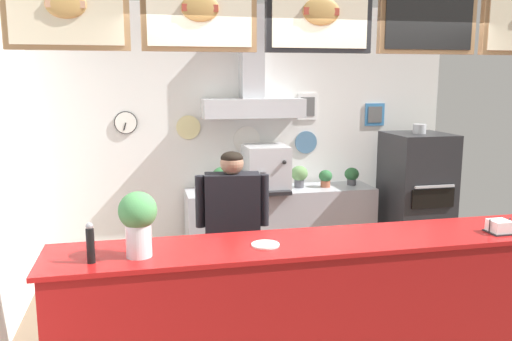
# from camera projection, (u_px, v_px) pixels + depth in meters

# --- Properties ---
(back_wall_assembly) EXTENTS (4.65, 2.49, 2.91)m
(back_wall_assembly) POSITION_uv_depth(u_px,v_px,m) (250.00, 129.00, 5.75)
(back_wall_assembly) COLOR gray
(back_wall_assembly) RESTS_ON ground_plane
(service_counter) EXTENTS (3.59, 0.60, 1.08)m
(service_counter) POSITION_uv_depth(u_px,v_px,m) (327.00, 317.00, 3.53)
(service_counter) COLOR maroon
(service_counter) RESTS_ON ground_plane
(back_prep_counter) EXTENTS (2.05, 0.52, 0.93)m
(back_prep_counter) POSITION_uv_depth(u_px,v_px,m) (280.00, 231.00, 5.77)
(back_prep_counter) COLOR #A3A5AD
(back_prep_counter) RESTS_ON ground_plane
(pizza_oven) EXTENTS (0.64, 0.71, 1.63)m
(pizza_oven) POSITION_uv_depth(u_px,v_px,m) (415.00, 202.00, 5.79)
(pizza_oven) COLOR #232326
(pizza_oven) RESTS_ON ground_plane
(shop_worker) EXTENTS (0.61, 0.28, 1.52)m
(shop_worker) POSITION_uv_depth(u_px,v_px,m) (233.00, 235.00, 4.43)
(shop_worker) COLOR #232328
(shop_worker) RESTS_ON ground_plane
(espresso_machine) EXTENTS (0.45, 0.55, 0.48)m
(espresso_machine) POSITION_uv_depth(u_px,v_px,m) (266.00, 168.00, 5.59)
(espresso_machine) COLOR #B7BABF
(espresso_machine) RESTS_ON back_prep_counter
(potted_rosemary) EXTENTS (0.20, 0.20, 0.26)m
(potted_rosemary) POSITION_uv_depth(u_px,v_px,m) (222.00, 178.00, 5.55)
(potted_rosemary) COLOR beige
(potted_rosemary) RESTS_ON back_prep_counter
(potted_thyme) EXTENTS (0.19, 0.19, 0.24)m
(potted_thyme) POSITION_uv_depth(u_px,v_px,m) (299.00, 175.00, 5.73)
(potted_thyme) COLOR #4C4C51
(potted_thyme) RESTS_ON back_prep_counter
(potted_sage) EXTENTS (0.16, 0.16, 0.20)m
(potted_sage) POSITION_uv_depth(u_px,v_px,m) (352.00, 175.00, 5.87)
(potted_sage) COLOR #4C4C51
(potted_sage) RESTS_ON back_prep_counter
(potted_basil) EXTENTS (0.15, 0.15, 0.19)m
(potted_basil) POSITION_uv_depth(u_px,v_px,m) (326.00, 178.00, 5.76)
(potted_basil) COLOR #9E563D
(potted_basil) RESTS_ON back_prep_counter
(basil_vase) EXTENTS (0.22, 0.22, 0.39)m
(basil_vase) POSITION_uv_depth(u_px,v_px,m) (138.00, 221.00, 3.07)
(basil_vase) COLOR silver
(basil_vase) RESTS_ON service_counter
(napkin_holder) EXTENTS (0.16, 0.15, 0.10)m
(napkin_holder) POSITION_uv_depth(u_px,v_px,m) (499.00, 227.00, 3.57)
(napkin_holder) COLOR #262628
(napkin_holder) RESTS_ON service_counter
(pepper_grinder) EXTENTS (0.05, 0.05, 0.24)m
(pepper_grinder) POSITION_uv_depth(u_px,v_px,m) (90.00, 243.00, 2.98)
(pepper_grinder) COLOR black
(pepper_grinder) RESTS_ON service_counter
(condiment_plate) EXTENTS (0.18, 0.18, 0.01)m
(condiment_plate) POSITION_uv_depth(u_px,v_px,m) (265.00, 245.00, 3.30)
(condiment_plate) COLOR white
(condiment_plate) RESTS_ON service_counter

